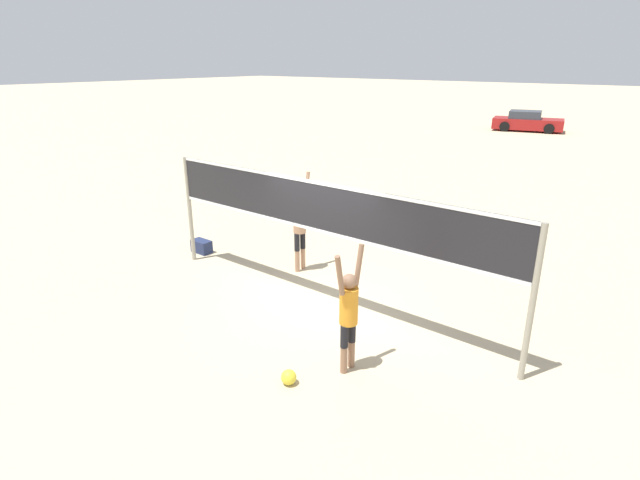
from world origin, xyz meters
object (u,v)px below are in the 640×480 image
object	(u,v)px
volleyball_net	(320,215)
gear_bag	(202,246)
player_blocker	(300,221)
volleyball	(289,377)
parked_car_near	(527,122)
player_spiker	(349,309)

from	to	relation	value
volleyball_net	gear_bag	world-z (taller)	volleyball_net
player_blocker	gear_bag	bearing A→B (deg)	-75.74
volleyball	parked_car_near	xyz separation A→B (m)	(-5.85, 30.49, 0.48)
player_blocker	parked_car_near	size ratio (longest dim) A/B	0.48
player_blocker	gear_bag	xyz separation A→B (m)	(-2.64, -0.67, -1.02)
volleyball	player_blocker	bearing A→B (deg)	127.99
player_blocker	volleyball	size ratio (longest dim) A/B	9.66
volleyball_net	parked_car_near	distance (m)	28.65
volleyball_net	player_spiker	xyz separation A→B (m)	(1.65, -1.41, -0.80)
player_spiker	player_blocker	size ratio (longest dim) A/B	0.89
gear_bag	volleyball	bearing A→B (deg)	-26.98
gear_bag	player_spiker	bearing A→B (deg)	-17.76
volleyball_net	gear_bag	bearing A→B (deg)	174.09
player_spiker	volleyball_net	bearing A→B (deg)	49.45
player_blocker	volleyball	world-z (taller)	player_blocker
volleyball_net	player_blocker	xyz separation A→B (m)	(-1.43, 1.09, -0.66)
player_spiker	player_blocker	xyz separation A→B (m)	(-3.08, 2.50, 0.14)
player_spiker	parked_car_near	xyz separation A→B (m)	(-6.31, 29.65, -0.45)
player_spiker	parked_car_near	bearing A→B (deg)	12.02
player_blocker	gear_bag	size ratio (longest dim) A/B	4.34
parked_car_near	volleyball_net	bearing A→B (deg)	-94.10
player_blocker	gear_bag	world-z (taller)	player_blocker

